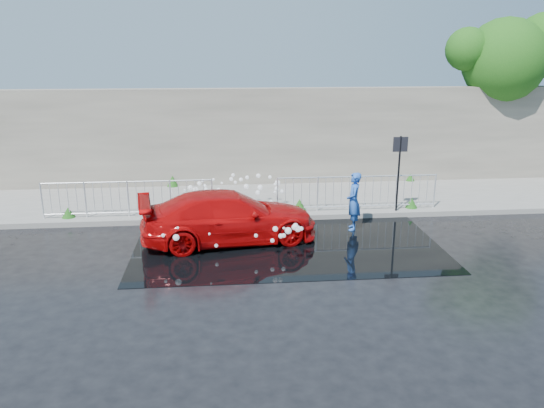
{
  "coord_description": "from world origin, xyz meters",
  "views": [
    {
      "loc": [
        -1.15,
        -12.26,
        5.02
      ],
      "look_at": [
        0.14,
        1.35,
        1.0
      ],
      "focal_mm": 35.0,
      "sensor_mm": 36.0,
      "label": 1
    }
  ],
  "objects": [
    {
      "name": "weeds",
      "position": [
        -0.25,
        4.53,
        0.33
      ],
      "size": [
        12.17,
        3.93,
        0.4
      ],
      "color": "#1F4B14",
      "rests_on": "pavement"
    },
    {
      "name": "red_car",
      "position": [
        -1.01,
        1.31,
        0.68
      ],
      "size": [
        4.95,
        2.63,
        1.37
      ],
      "primitive_type": "imported",
      "rotation": [
        0.0,
        0.0,
        1.73
      ],
      "color": "#AC0607",
      "rests_on": "ground"
    },
    {
      "name": "tree",
      "position": [
        9.77,
        7.41,
        4.76
      ],
      "size": [
        4.96,
        3.14,
        6.36
      ],
      "color": "#332114",
      "rests_on": "ground"
    },
    {
      "name": "puddle",
      "position": [
        0.5,
        1.0,
        0.01
      ],
      "size": [
        8.0,
        5.0,
        0.01
      ],
      "primitive_type": "cube",
      "color": "black",
      "rests_on": "ground"
    },
    {
      "name": "person",
      "position": [
        2.54,
        1.95,
        0.84
      ],
      "size": [
        0.51,
        0.68,
        1.67
      ],
      "primitive_type": "imported",
      "rotation": [
        0.0,
        0.0,
        -1.76
      ],
      "color": "blue",
      "rests_on": "ground"
    },
    {
      "name": "retaining_wall",
      "position": [
        0.0,
        7.2,
        1.9
      ],
      "size": [
        30.0,
        0.6,
        3.5
      ],
      "primitive_type": "cube",
      "color": "#625C52",
      "rests_on": "pavement"
    },
    {
      "name": "pavement",
      "position": [
        0.0,
        5.0,
        0.07
      ],
      "size": [
        30.0,
        4.0,
        0.15
      ],
      "primitive_type": "cube",
      "color": "slate",
      "rests_on": "ground"
    },
    {
      "name": "railing_right",
      "position": [
        3.0,
        3.35,
        0.74
      ],
      "size": [
        5.05,
        0.05,
        1.1
      ],
      "color": "silver",
      "rests_on": "pavement"
    },
    {
      "name": "sign_post",
      "position": [
        4.2,
        3.1,
        1.72
      ],
      "size": [
        0.45,
        0.06,
        2.5
      ],
      "color": "black",
      "rests_on": "ground"
    },
    {
      "name": "curb",
      "position": [
        0.0,
        3.0,
        0.08
      ],
      "size": [
        30.0,
        0.25,
        0.16
      ],
      "primitive_type": "cube",
      "color": "slate",
      "rests_on": "ground"
    },
    {
      "name": "water_spray",
      "position": [
        -0.67,
        2.64,
        0.76
      ],
      "size": [
        3.65,
        5.28,
        1.02
      ],
      "color": "white",
      "rests_on": "ground"
    },
    {
      "name": "railing_left",
      "position": [
        -4.0,
        3.35,
        0.74
      ],
      "size": [
        5.05,
        0.05,
        1.1
      ],
      "color": "silver",
      "rests_on": "pavement"
    },
    {
      "name": "ground",
      "position": [
        0.0,
        0.0,
        0.0
      ],
      "size": [
        90.0,
        90.0,
        0.0
      ],
      "primitive_type": "plane",
      "color": "black",
      "rests_on": "ground"
    }
  ]
}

